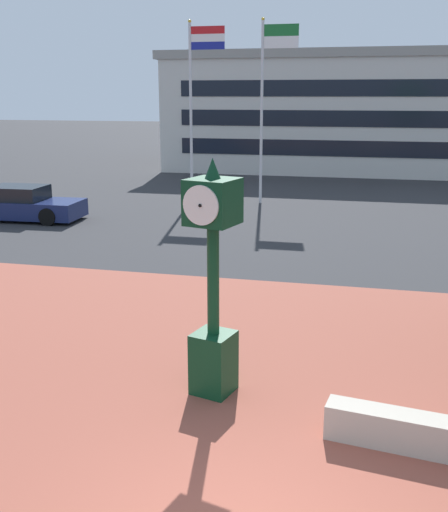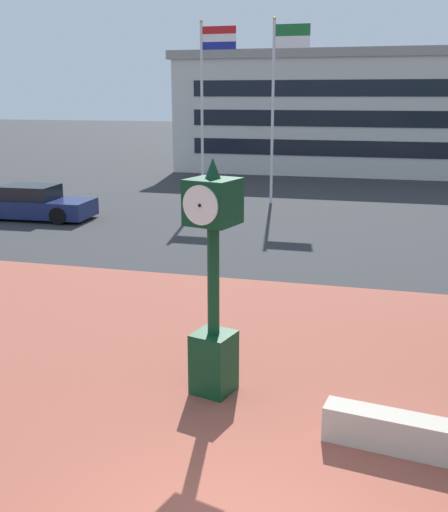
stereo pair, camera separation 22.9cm
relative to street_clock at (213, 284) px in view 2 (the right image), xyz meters
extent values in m
cube|color=brown|center=(1.16, -0.70, -1.80)|extent=(44.00, 13.50, 0.01)
cube|color=#ADA393|center=(3.42, -1.06, -1.55)|extent=(3.22, 0.87, 0.50)
cube|color=#0C381E|center=(0.00, 0.00, -1.31)|extent=(0.72, 0.72, 1.00)
cylinder|color=#0C381E|center=(0.00, 0.00, 0.06)|extent=(0.18, 0.18, 1.74)
cube|color=#0C381E|center=(0.00, 0.00, 1.27)|extent=(0.83, 0.83, 0.68)
cylinder|color=white|center=(0.09, 0.34, 1.27)|extent=(0.56, 0.18, 0.58)
sphere|color=black|center=(0.10, 0.36, 1.27)|extent=(0.05, 0.05, 0.05)
cylinder|color=white|center=(-0.09, -0.34, 1.27)|extent=(0.56, 0.18, 0.58)
sphere|color=black|center=(-0.10, -0.36, 1.27)|extent=(0.05, 0.05, 0.05)
cone|color=#0C381E|center=(0.00, 0.00, 1.76)|extent=(0.24, 0.24, 0.30)
cube|color=navy|center=(-10.34, 11.76, -1.36)|extent=(4.45, 1.94, 0.64)
cube|color=black|center=(-10.56, 11.75, -0.80)|extent=(2.07, 1.60, 0.56)
cylinder|color=black|center=(-9.02, 12.63, -1.48)|extent=(0.65, 0.24, 0.64)
cylinder|color=black|center=(-8.95, 10.99, -1.48)|extent=(0.65, 0.24, 0.64)
cylinder|color=black|center=(-11.73, 12.53, -1.48)|extent=(0.65, 0.24, 0.64)
cylinder|color=silver|center=(-5.37, 17.42, 1.95)|extent=(0.12, 0.12, 7.51)
sphere|color=gold|center=(-5.37, 17.42, 5.77)|extent=(0.14, 0.14, 0.14)
cube|color=red|center=(-4.59, 17.42, 5.41)|extent=(1.44, 0.02, 0.31)
cube|color=white|center=(-4.59, 17.42, 5.09)|extent=(1.44, 0.02, 0.31)
cube|color=navy|center=(-4.59, 17.42, 4.78)|extent=(1.44, 0.02, 0.31)
cylinder|color=silver|center=(-2.26, 17.42, 1.96)|extent=(0.12, 0.12, 7.52)
sphere|color=gold|center=(-2.26, 17.42, 5.78)|extent=(0.14, 0.14, 0.14)
cube|color=#19662D|center=(-1.49, 17.42, 5.33)|extent=(1.41, 0.02, 0.47)
cube|color=white|center=(-1.49, 17.42, 4.87)|extent=(1.41, 0.02, 0.47)
cube|color=beige|center=(3.85, 32.93, 1.50)|extent=(27.77, 12.38, 6.61)
cube|color=gray|center=(3.85, 32.93, 5.05)|extent=(28.32, 12.63, 0.50)
cube|color=black|center=(3.85, 26.72, -0.15)|extent=(24.99, 0.04, 0.90)
cube|color=black|center=(3.85, 26.72, 1.50)|extent=(24.99, 0.04, 0.90)
cube|color=black|center=(3.85, 26.72, 3.15)|extent=(24.99, 0.04, 0.90)
camera|label=1|loc=(2.16, -8.54, 2.79)|focal=42.53mm
camera|label=2|loc=(2.39, -8.49, 2.79)|focal=42.53mm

